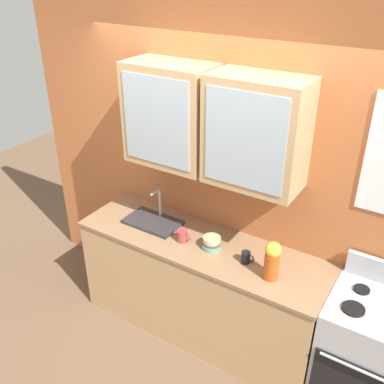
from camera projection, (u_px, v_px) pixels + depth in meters
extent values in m
plane|color=brown|center=(200.00, 326.00, 3.99)|extent=(10.00, 10.00, 0.00)
cube|color=#B76638|center=(224.00, 172.00, 3.58)|extent=(3.95, 0.10, 2.85)
cube|color=tan|center=(171.00, 115.00, 3.34)|extent=(0.69, 0.37, 0.79)
cube|color=#9EADB7|center=(156.00, 122.00, 3.20)|extent=(0.58, 0.01, 0.67)
cube|color=tan|center=(256.00, 133.00, 3.00)|extent=(0.69, 0.37, 0.79)
cube|color=#9EADB7|center=(244.00, 142.00, 2.86)|extent=(0.58, 0.01, 0.67)
cube|color=tan|center=(200.00, 288.00, 3.78)|extent=(2.11, 0.62, 0.90)
cube|color=#8C6B4C|center=(201.00, 244.00, 3.55)|extent=(2.14, 0.64, 0.03)
cube|color=#ADAFB5|center=(366.00, 357.00, 3.11)|extent=(0.64, 0.60, 0.93)
cylinder|color=#ADAFB5|center=(360.00, 370.00, 2.77)|extent=(0.51, 0.02, 0.02)
cylinder|color=black|center=(353.00, 309.00, 2.87)|extent=(0.15, 0.15, 0.02)
cylinder|color=black|center=(362.00, 289.00, 3.04)|extent=(0.11, 0.11, 0.02)
cube|color=#2D2D30|center=(153.00, 222.00, 3.79)|extent=(0.48, 0.29, 0.03)
cylinder|color=#ADAFB5|center=(160.00, 202.00, 3.81)|extent=(0.02, 0.02, 0.26)
cylinder|color=#ADAFB5|center=(155.00, 192.00, 3.70)|extent=(0.02, 0.12, 0.02)
cylinder|color=#669972|center=(212.00, 246.00, 3.48)|extent=(0.16, 0.16, 0.04)
cylinder|color=#4C4C54|center=(212.00, 243.00, 3.46)|extent=(0.15, 0.15, 0.04)
cylinder|color=#E0AD7F|center=(212.00, 240.00, 3.45)|extent=(0.14, 0.14, 0.04)
cylinder|color=#BF4C19|center=(271.00, 266.00, 3.11)|extent=(0.11, 0.11, 0.21)
sphere|color=yellow|center=(273.00, 250.00, 3.04)|extent=(0.12, 0.12, 0.12)
cylinder|color=#993838|center=(182.00, 236.00, 3.54)|extent=(0.09, 0.09, 0.10)
torus|color=#993838|center=(187.00, 237.00, 3.52)|extent=(0.06, 0.01, 0.06)
cylinder|color=black|center=(246.00, 257.00, 3.30)|extent=(0.07, 0.07, 0.09)
torus|color=black|center=(251.00, 258.00, 3.28)|extent=(0.06, 0.01, 0.06)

